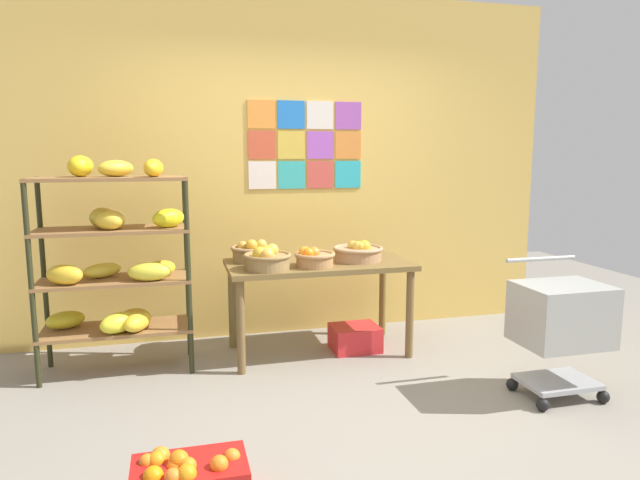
{
  "coord_description": "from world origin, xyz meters",
  "views": [
    {
      "loc": [
        -0.99,
        -3.04,
        1.56
      ],
      "look_at": [
        0.05,
        0.92,
        0.93
      ],
      "focal_mm": 31.6,
      "sensor_mm": 36.0,
      "label": 1
    }
  ],
  "objects_px": {
    "banana_shelf_unit": "(117,256)",
    "shopping_cart": "(561,319)",
    "produce_crate_under_table": "(355,338)",
    "orange_crate_foreground": "(188,480)",
    "fruit_basket_back_right": "(314,258)",
    "display_table": "(319,274)",
    "fruit_basket_back_left": "(267,259)",
    "fruit_basket_left": "(252,252)",
    "fruit_basket_centre": "(358,252)"
  },
  "relations": [
    {
      "from": "fruit_basket_back_right",
      "to": "orange_crate_foreground",
      "type": "xyz_separation_m",
      "value": [
        -0.98,
        -1.58,
        -0.68
      ]
    },
    {
      "from": "produce_crate_under_table",
      "to": "fruit_basket_left",
      "type": "bearing_deg",
      "value": 165.37
    },
    {
      "from": "fruit_basket_centre",
      "to": "produce_crate_under_table",
      "type": "height_order",
      "value": "fruit_basket_centre"
    },
    {
      "from": "fruit_basket_left",
      "to": "fruit_basket_back_right",
      "type": "bearing_deg",
      "value": -39.51
    },
    {
      "from": "fruit_basket_left",
      "to": "fruit_basket_centre",
      "type": "xyz_separation_m",
      "value": [
        0.81,
        -0.19,
        -0.0
      ]
    },
    {
      "from": "banana_shelf_unit",
      "to": "shopping_cart",
      "type": "height_order",
      "value": "banana_shelf_unit"
    },
    {
      "from": "fruit_basket_back_right",
      "to": "fruit_basket_back_left",
      "type": "relative_size",
      "value": 0.87
    },
    {
      "from": "display_table",
      "to": "orange_crate_foreground",
      "type": "relative_size",
      "value": 2.75
    },
    {
      "from": "produce_crate_under_table",
      "to": "orange_crate_foreground",
      "type": "height_order",
      "value": "orange_crate_foreground"
    },
    {
      "from": "display_table",
      "to": "produce_crate_under_table",
      "type": "distance_m",
      "value": 0.61
    },
    {
      "from": "fruit_basket_back_left",
      "to": "fruit_basket_centre",
      "type": "bearing_deg",
      "value": 12.69
    },
    {
      "from": "fruit_basket_left",
      "to": "banana_shelf_unit",
      "type": "bearing_deg",
      "value": -168.92
    },
    {
      "from": "orange_crate_foreground",
      "to": "shopping_cart",
      "type": "height_order",
      "value": "shopping_cart"
    },
    {
      "from": "fruit_basket_centre",
      "to": "produce_crate_under_table",
      "type": "distance_m",
      "value": 0.7
    },
    {
      "from": "produce_crate_under_table",
      "to": "display_table",
      "type": "bearing_deg",
      "value": 175.2
    },
    {
      "from": "produce_crate_under_table",
      "to": "shopping_cart",
      "type": "height_order",
      "value": "shopping_cart"
    },
    {
      "from": "display_table",
      "to": "fruit_basket_back_right",
      "type": "xyz_separation_m",
      "value": [
        -0.08,
        -0.16,
        0.16
      ]
    },
    {
      "from": "fruit_basket_back_right",
      "to": "produce_crate_under_table",
      "type": "height_order",
      "value": "fruit_basket_back_right"
    },
    {
      "from": "fruit_basket_left",
      "to": "shopping_cart",
      "type": "relative_size",
      "value": 0.37
    },
    {
      "from": "banana_shelf_unit",
      "to": "orange_crate_foreground",
      "type": "height_order",
      "value": "banana_shelf_unit"
    },
    {
      "from": "fruit_basket_back_left",
      "to": "fruit_basket_left",
      "type": "bearing_deg",
      "value": 99.56
    },
    {
      "from": "display_table",
      "to": "fruit_basket_centre",
      "type": "height_order",
      "value": "fruit_basket_centre"
    },
    {
      "from": "fruit_basket_centre",
      "to": "fruit_basket_back_left",
      "type": "height_order",
      "value": "fruit_basket_back_left"
    },
    {
      "from": "fruit_basket_back_left",
      "to": "orange_crate_foreground",
      "type": "height_order",
      "value": "fruit_basket_back_left"
    },
    {
      "from": "banana_shelf_unit",
      "to": "fruit_basket_centre",
      "type": "relative_size",
      "value": 3.93
    },
    {
      "from": "banana_shelf_unit",
      "to": "fruit_basket_left",
      "type": "relative_size",
      "value": 4.76
    },
    {
      "from": "banana_shelf_unit",
      "to": "orange_crate_foreground",
      "type": "xyz_separation_m",
      "value": [
        0.42,
        -1.73,
        -0.74
      ]
    },
    {
      "from": "display_table",
      "to": "produce_crate_under_table",
      "type": "bearing_deg",
      "value": -4.8
    },
    {
      "from": "produce_crate_under_table",
      "to": "orange_crate_foreground",
      "type": "relative_size",
      "value": 0.73
    },
    {
      "from": "fruit_basket_left",
      "to": "produce_crate_under_table",
      "type": "xyz_separation_m",
      "value": [
        0.79,
        -0.21,
        -0.7
      ]
    },
    {
      "from": "orange_crate_foreground",
      "to": "produce_crate_under_table",
      "type": "bearing_deg",
      "value": 51.74
    },
    {
      "from": "fruit_basket_centre",
      "to": "fruit_basket_back_right",
      "type": "distance_m",
      "value": 0.43
    },
    {
      "from": "fruit_basket_centre",
      "to": "orange_crate_foreground",
      "type": "height_order",
      "value": "fruit_basket_centre"
    },
    {
      "from": "fruit_basket_centre",
      "to": "fruit_basket_back_left",
      "type": "distance_m",
      "value": 0.77
    },
    {
      "from": "fruit_basket_centre",
      "to": "shopping_cart",
      "type": "xyz_separation_m",
      "value": [
        0.96,
        -1.18,
        -0.28
      ]
    },
    {
      "from": "fruit_basket_centre",
      "to": "orange_crate_foreground",
      "type": "relative_size",
      "value": 0.77
    },
    {
      "from": "fruit_basket_centre",
      "to": "fruit_basket_back_right",
      "type": "bearing_deg",
      "value": -159.02
    },
    {
      "from": "banana_shelf_unit",
      "to": "fruit_basket_back_right",
      "type": "bearing_deg",
      "value": -6.1
    },
    {
      "from": "fruit_basket_left",
      "to": "produce_crate_under_table",
      "type": "bearing_deg",
      "value": -14.63
    },
    {
      "from": "fruit_basket_back_right",
      "to": "shopping_cart",
      "type": "relative_size",
      "value": 0.35
    },
    {
      "from": "display_table",
      "to": "fruit_basket_back_right",
      "type": "distance_m",
      "value": 0.24
    },
    {
      "from": "shopping_cart",
      "to": "fruit_basket_centre",
      "type": "bearing_deg",
      "value": 126.96
    },
    {
      "from": "fruit_basket_back_right",
      "to": "produce_crate_under_table",
      "type": "distance_m",
      "value": 0.8
    },
    {
      "from": "fruit_basket_back_left",
      "to": "display_table",
      "type": "bearing_deg",
      "value": 22.22
    },
    {
      "from": "fruit_basket_left",
      "to": "fruit_basket_back_right",
      "type": "distance_m",
      "value": 0.54
    },
    {
      "from": "fruit_basket_back_right",
      "to": "fruit_basket_back_left",
      "type": "distance_m",
      "value": 0.35
    },
    {
      "from": "fruit_basket_left",
      "to": "shopping_cart",
      "type": "bearing_deg",
      "value": -37.63
    },
    {
      "from": "banana_shelf_unit",
      "to": "shopping_cart",
      "type": "distance_m",
      "value": 3.02
    },
    {
      "from": "shopping_cart",
      "to": "produce_crate_under_table",
      "type": "bearing_deg",
      "value": 128.15
    },
    {
      "from": "fruit_basket_centre",
      "to": "fruit_basket_back_right",
      "type": "xyz_separation_m",
      "value": [
        -0.4,
        -0.15,
        -0.0
      ]
    }
  ]
}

